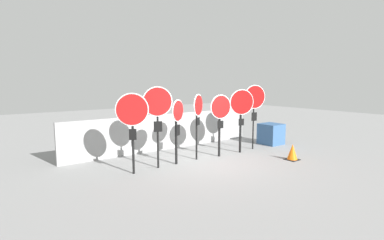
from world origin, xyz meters
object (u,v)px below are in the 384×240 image
Objects in this scene: stop_sign_3 at (198,112)px; storage_crate at (271,134)px; stop_sign_5 at (241,108)px; traffic_cone_0 at (292,152)px; stop_sign_1 at (158,108)px; stop_sign_6 at (255,101)px; stop_sign_4 at (220,114)px; stop_sign_2 at (177,120)px; stop_sign_0 at (132,116)px.

stop_sign_3 is 2.57× the size of storage_crate.
traffic_cone_0 is at bearing -47.20° from stop_sign_5.
stop_sign_6 is (4.27, 0.01, 0.04)m from stop_sign_1.
stop_sign_4 is 4.01× the size of traffic_cone_0.
stop_sign_4 is at bearing -159.44° from stop_sign_5.
stop_sign_3 is 4.08× the size of traffic_cone_0.
stop_sign_2 is at bearing -164.17° from stop_sign_6.
stop_sign_0 is at bearing 160.40° from traffic_cone_0.
stop_sign_0 is at bearing -162.82° from stop_sign_6.
stop_sign_1 reaches higher than stop_sign_0.
stop_sign_4 is 0.93× the size of stop_sign_5.
stop_sign_1 is 4.27m from stop_sign_6.
stop_sign_0 reaches higher than stop_sign_4.
stop_sign_5 is (3.45, -0.10, -0.19)m from stop_sign_1.
stop_sign_0 reaches higher than storage_crate.
stop_sign_0 is 4.31m from stop_sign_5.
stop_sign_0 is 1.06× the size of stop_sign_4.
traffic_cone_0 is (0.66, -1.75, -1.38)m from stop_sign_5.
stop_sign_0 is 0.93× the size of stop_sign_6.
stop_sign_6 reaches higher than stop_sign_5.
stop_sign_4 is (3.31, 0.01, -0.16)m from stop_sign_0.
stop_sign_6 reaches higher than traffic_cone_0.
stop_sign_2 is at bearing -177.62° from storage_crate.
stop_sign_3 reaches higher than stop_sign_2.
stop_sign_1 reaches higher than stop_sign_5.
stop_sign_6 is at bearing 29.46° from stop_sign_5.
stop_sign_0 is 0.93× the size of stop_sign_1.
traffic_cone_0 is 2.57m from storage_crate.
stop_sign_2 is 2.74m from stop_sign_5.
stop_sign_0 reaches higher than stop_sign_3.
stop_sign_4 is at bearing 26.99° from stop_sign_0.
stop_sign_3 is 2.69m from stop_sign_6.
stop_sign_6 is at bearing 9.25° from stop_sign_4.
stop_sign_4 is at bearing -174.59° from storage_crate.
stop_sign_4 is 2.53× the size of storage_crate.
stop_sign_6 is at bearing -32.48° from stop_sign_3.
stop_sign_2 is at bearing 30.72° from stop_sign_0.
stop_sign_0 is 2.45m from stop_sign_3.
stop_sign_4 is at bearing 20.10° from stop_sign_1.
traffic_cone_0 is (4.97, -1.77, -1.41)m from stop_sign_0.
stop_sign_1 reaches higher than stop_sign_2.
stop_sign_1 is 1.06× the size of stop_sign_5.
stop_sign_4 is 1.01m from stop_sign_5.
stop_sign_1 is 5.78m from storage_crate.
stop_sign_4 is (0.87, -0.15, -0.11)m from stop_sign_3.
stop_sign_5 is at bearing -30.68° from stop_sign_2.
storage_crate is at bearing 30.98° from stop_sign_5.
stop_sign_1 is 4.77m from traffic_cone_0.
stop_sign_0 is at bearing 153.18° from stop_sign_3.
storage_crate is (4.88, 0.20, -1.00)m from stop_sign_2.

